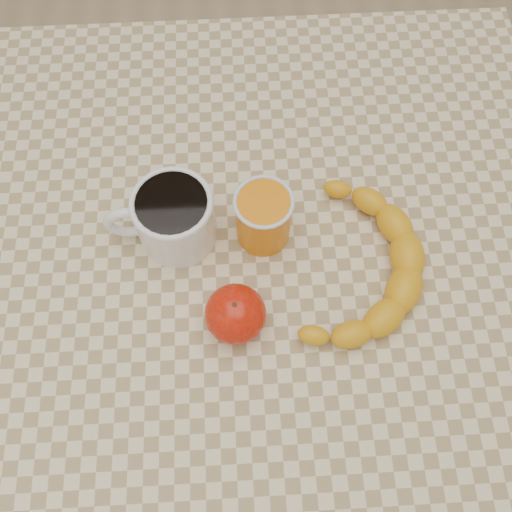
{
  "coord_description": "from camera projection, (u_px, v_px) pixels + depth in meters",
  "views": [
    {
      "loc": [
        -0.01,
        -0.27,
        1.38
      ],
      "look_at": [
        0.0,
        0.0,
        0.77
      ],
      "focal_mm": 40.0,
      "sensor_mm": 36.0,
      "label": 1
    }
  ],
  "objects": [
    {
      "name": "apple",
      "position": [
        235.0,
        314.0,
        0.63
      ],
      "size": [
        0.09,
        0.09,
        0.06
      ],
      "color": "#9F0E05",
      "rests_on": "table"
    },
    {
      "name": "coffee_mug",
      "position": [
        173.0,
        217.0,
        0.67
      ],
      "size": [
        0.13,
        0.1,
        0.08
      ],
      "color": "white",
      "rests_on": "table"
    },
    {
      "name": "ground",
      "position": [
        256.0,
        385.0,
        1.38
      ],
      "size": [
        3.0,
        3.0,
        0.0
      ],
      "primitive_type": "plane",
      "color": "tan",
      "rests_on": "ground"
    },
    {
      "name": "table",
      "position": [
        256.0,
        288.0,
        0.77
      ],
      "size": [
        0.8,
        0.8,
        0.75
      ],
      "color": "beige",
      "rests_on": "ground"
    },
    {
      "name": "banana",
      "position": [
        359.0,
        267.0,
        0.67
      ],
      "size": [
        0.37,
        0.39,
        0.04
      ],
      "primitive_type": null,
      "rotation": [
        0.0,
        0.0,
        -0.43
      ],
      "color": "gold",
      "rests_on": "table"
    },
    {
      "name": "orange_juice_glass",
      "position": [
        263.0,
        217.0,
        0.67
      ],
      "size": [
        0.07,
        0.07,
        0.08
      ],
      "color": "orange",
      "rests_on": "table"
    }
  ]
}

